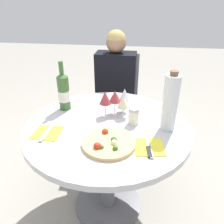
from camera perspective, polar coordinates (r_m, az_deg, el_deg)
ground_plane at (r=1.80m, az=-1.03°, el=-22.90°), size 12.00×12.00×0.00m
dining_table at (r=1.41m, az=-1.22°, el=-8.25°), size 1.00×1.00×0.71m
chair_behind_diner at (r=2.20m, az=1.18°, el=2.24°), size 0.40×0.40×0.92m
seated_diner at (r=2.04m, az=0.69°, el=2.18°), size 0.36×0.42×1.16m
pizza_large at (r=1.15m, az=-0.91°, el=-7.95°), size 0.28×0.28×0.05m
wine_bottle at (r=1.49m, az=-12.50°, el=5.21°), size 0.08×0.08×0.33m
tall_carafe at (r=1.25m, az=14.98°, el=2.25°), size 0.09×0.09×0.35m
sugar_shaker at (r=1.32m, az=5.71°, el=-1.04°), size 0.06×0.06×0.10m
wine_glass_center at (r=1.39m, az=0.79°, el=4.01°), size 0.08×0.08×0.16m
wine_glass_front_right at (r=1.36m, az=2.96°, el=2.56°), size 0.08×0.08×0.15m
wine_glass_back_right at (r=1.43m, az=3.28°, el=4.42°), size 0.07×0.07×0.16m
wine_glass_front_left at (r=1.36m, az=-1.82°, el=3.64°), size 0.07×0.07×0.17m
place_setting_left at (r=1.29m, az=-16.60°, el=-5.20°), size 0.15×0.19×0.01m
place_setting_right at (r=1.15m, az=9.64°, el=-9.02°), size 0.17×0.19×0.01m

